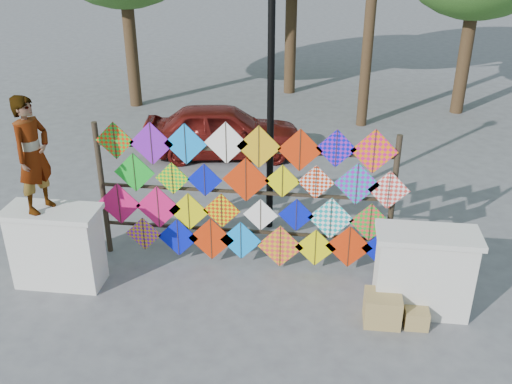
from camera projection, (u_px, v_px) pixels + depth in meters
ground at (236, 288)px, 8.75m from camera, size 80.00×80.00×0.00m
parapet_left at (57, 246)px, 8.59m from camera, size 1.40×0.65×1.28m
parapet_right at (423, 272)px, 7.98m from camera, size 1.40×0.65×1.28m
kite_rack at (248, 197)px, 8.86m from camera, size 4.89×0.24×2.41m
vendor_woman at (33, 155)px, 7.96m from camera, size 0.56×0.71×1.71m
sedan at (223, 130)px, 13.38m from camera, size 3.84×2.02×1.25m
lamppost at (271, 82)px, 9.33m from camera, size 0.28×0.28×4.46m
cardboard_box_near at (382, 308)px, 7.92m from camera, size 0.50×0.44×0.44m
cardboard_box_far at (416, 317)px, 7.88m from camera, size 0.32×0.30×0.27m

